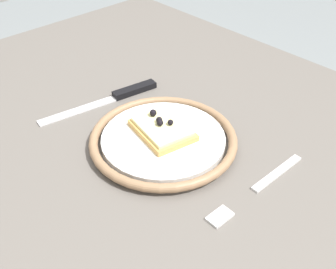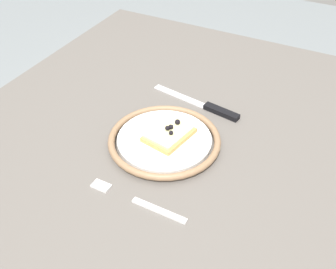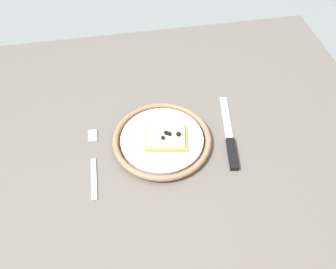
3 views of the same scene
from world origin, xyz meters
name	(u,v)px [view 2 (image 2 of 3)]	position (x,y,z in m)	size (l,w,h in m)	color
dining_table	(157,173)	(0.00, 0.00, 0.68)	(1.15, 0.91, 0.77)	#5B5651
plate	(164,141)	(0.00, -0.02, 0.78)	(0.24, 0.24, 0.02)	white
pizza_slice_near	(169,134)	(0.01, -0.03, 0.80)	(0.11, 0.09, 0.03)	tan
knife	(210,107)	(0.16, -0.06, 0.78)	(0.06, 0.24, 0.01)	silver
fork	(137,201)	(-0.17, -0.05, 0.77)	(0.02, 0.20, 0.00)	silver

